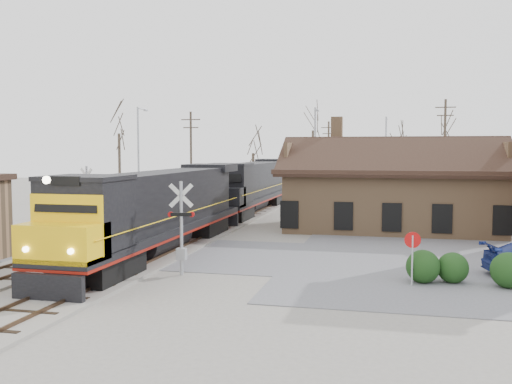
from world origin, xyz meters
TOP-DOWN VIEW (x-y plane):
  - ground at (0.00, 0.00)m, footprint 140.00×140.00m
  - road at (0.00, 0.00)m, footprint 60.00×9.00m
  - parking_lot at (18.00, 4.00)m, footprint 22.00×26.00m
  - track_main at (0.00, 15.00)m, footprint 3.40×90.00m
  - track_siding at (-4.50, 15.00)m, footprint 3.40×90.00m
  - depot at (11.99, 12.00)m, footprint 15.20×9.31m
  - locomotive_lead at (0.00, -0.97)m, footprint 3.06×20.46m
  - locomotive_trailing at (0.00, 19.77)m, footprint 3.06×20.46m
  - crossbuck_near at (2.99, -5.01)m, footprint 1.16×0.39m
  - crossbuck_far at (-7.64, 5.48)m, footprint 1.22×0.50m
  - do_not_enter_sign at (12.82, -4.77)m, footprint 0.66×0.12m
  - hedge_a at (13.28, -4.16)m, footprint 1.39×1.39m
  - hedge_b at (14.48, -3.88)m, footprint 1.29×1.29m
  - hedge_c at (16.57, -4.28)m, footprint 1.45×1.45m
  - streetlight_a at (-10.10, 18.81)m, footprint 0.25×2.04m
  - streetlight_b at (5.28, 22.13)m, footprint 0.25×2.04m
  - streetlight_c at (11.26, 34.45)m, footprint 0.25×2.04m
  - utility_pole_a at (-7.81, 26.06)m, footprint 2.00×0.24m
  - utility_pole_b at (3.78, 46.78)m, footprint 2.00×0.24m
  - utility_pole_c at (17.00, 31.22)m, footprint 2.00×0.24m
  - tree_a at (-17.64, 29.88)m, footprint 4.87×4.87m
  - tree_b at (-3.90, 36.48)m, footprint 3.41×3.41m
  - tree_c at (1.14, 50.88)m, footprint 5.46×5.46m
  - tree_d at (12.51, 44.55)m, footprint 3.90×3.90m
  - tree_e at (17.70, 37.23)m, footprint 4.07×4.07m

SIDE VIEW (x-z plane):
  - ground at x=0.00m, z-range 0.00..0.00m
  - road at x=0.00m, z-range 0.00..0.03m
  - parking_lot at x=18.00m, z-range 0.01..0.04m
  - track_main at x=0.00m, z-range -0.05..0.19m
  - track_siding at x=-4.50m, z-range -0.05..0.19m
  - hedge_b at x=14.48m, z-range 0.00..1.29m
  - hedge_a at x=13.28m, z-range 0.00..1.39m
  - hedge_c at x=16.57m, z-range 0.00..1.45m
  - do_not_enter_sign at x=12.82m, z-range 0.44..2.65m
  - crossbuck_near at x=2.99m, z-range -0.13..4.01m
  - crossbuck_far at x=-7.64m, z-range -0.16..4.27m
  - locomotive_trailing at x=0.00m, z-range 0.24..4.54m
  - locomotive_lead at x=0.00m, z-range 0.12..4.66m
  - depot at x=11.99m, z-range -1.54..6.36m
  - utility_pole_b at x=3.78m, z-range 0.22..9.42m
  - utility_pole_a at x=-7.81m, z-range 0.22..9.55m
  - streetlight_c at x=11.26m, z-range 0.54..9.56m
  - streetlight_b at x=5.28m, z-range 0.54..9.77m
  - streetlight_a at x=-10.10m, z-range 0.54..9.84m
  - utility_pole_c at x=17.00m, z-range 0.23..10.73m
  - tree_b at x=-3.90m, z-range 1.76..10.10m
  - tree_d at x=12.51m, z-range 2.02..11.56m
  - tree_e at x=17.70m, z-range 2.11..12.07m
  - tree_a at x=-17.64m, z-range 2.54..14.48m
  - tree_c at x=1.14m, z-range 2.84..16.21m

